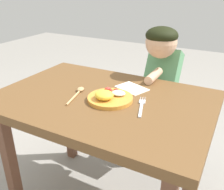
{
  "coord_description": "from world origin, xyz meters",
  "views": [
    {
      "loc": [
        0.56,
        -0.96,
        1.22
      ],
      "look_at": [
        0.05,
        0.0,
        0.72
      ],
      "focal_mm": 40.16,
      "sensor_mm": 36.0,
      "label": 1
    }
  ],
  "objects": [
    {
      "name": "dining_table",
      "position": [
        0.0,
        0.0,
        0.61
      ],
      "size": [
        1.05,
        0.72,
        0.7
      ],
      "color": "brown",
      "rests_on": "ground_plane"
    },
    {
      "name": "napkin",
      "position": [
        0.09,
        0.16,
        0.7
      ],
      "size": [
        0.19,
        0.16,
        0.0
      ],
      "primitive_type": "cube",
      "rotation": [
        0.0,
        0.0,
        -0.38
      ],
      "color": "white",
      "rests_on": "dining_table"
    },
    {
      "name": "person",
      "position": [
        0.14,
        0.51,
        0.54
      ],
      "size": [
        0.22,
        0.4,
        0.99
      ],
      "rotation": [
        0.0,
        0.0,
        3.14
      ],
      "color": "#3D4767",
      "rests_on": "ground_plane"
    },
    {
      "name": "spoon",
      "position": [
        -0.13,
        -0.02,
        0.71
      ],
      "size": [
        0.07,
        0.2,
        0.02
      ],
      "rotation": [
        0.0,
        0.0,
        1.8
      ],
      "color": "tan",
      "rests_on": "dining_table"
    },
    {
      "name": "plate",
      "position": [
        0.05,
        -0.02,
        0.72
      ],
      "size": [
        0.22,
        0.22,
        0.06
      ],
      "color": "gold",
      "rests_on": "dining_table"
    },
    {
      "name": "fork",
      "position": [
        0.21,
        -0.01,
        0.7
      ],
      "size": [
        0.08,
        0.19,
        0.01
      ],
      "rotation": [
        0.0,
        0.0,
        1.88
      ],
      "color": "silver",
      "rests_on": "dining_table"
    }
  ]
}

